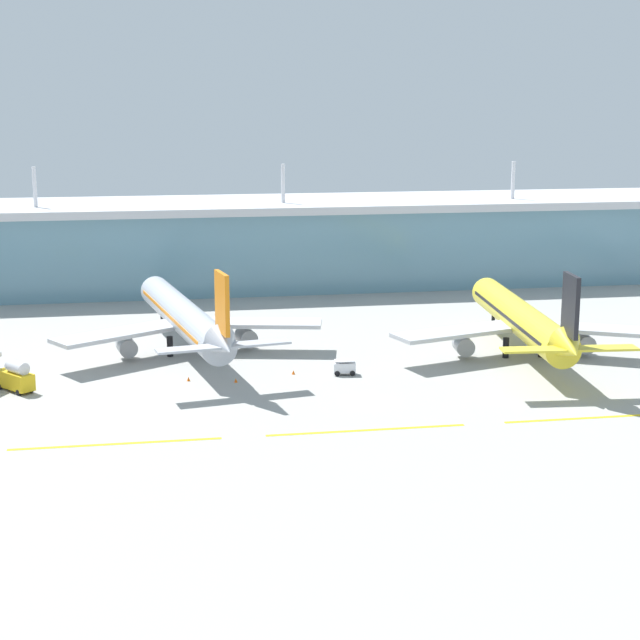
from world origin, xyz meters
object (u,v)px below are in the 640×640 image
airliner_near_middle (185,318)px  baggage_cart (344,367)px  fuel_truck (16,377)px  airliner_far_middle (522,320)px  safety_cone_left_wingtip (189,379)px  safety_cone_nose_front (236,380)px  safety_cone_right_wingtip (293,372)px

airliner_near_middle → baggage_cart: 32.12m
baggage_cart → fuel_truck: 52.42m
airliner_near_middle → baggage_cart: airliner_near_middle is taller
airliner_far_middle → baggage_cart: bearing=-167.5°
safety_cone_left_wingtip → safety_cone_nose_front: (7.48, -2.11, 0.00)m
safety_cone_left_wingtip → safety_cone_right_wingtip: same height
safety_cone_left_wingtip → safety_cone_nose_front: same height
airliner_near_middle → fuel_truck: (-27.24, -20.02, -4.18)m
safety_cone_right_wingtip → safety_cone_nose_front: bearing=-161.5°
airliner_far_middle → baggage_cart: airliner_far_middle is taller
airliner_near_middle → safety_cone_right_wingtip: size_ratio=89.07×
airliner_far_middle → fuel_truck: bearing=-174.6°
fuel_truck → safety_cone_right_wingtip: (44.12, 2.43, -1.91)m
fuel_truck → safety_cone_right_wingtip: size_ratio=10.34×
safety_cone_right_wingtip → baggage_cart: bearing=-11.4°
airliner_far_middle → safety_cone_nose_front: bearing=-170.0°
baggage_cart → safety_cone_nose_front: bearing=-174.9°
fuel_truck → safety_cone_right_wingtip: fuel_truck is taller
baggage_cart → safety_cone_left_wingtip: baggage_cart is taller
baggage_cart → safety_cone_nose_front: baggage_cart is taller
airliner_far_middle → safety_cone_nose_front: (-51.58, -9.05, -6.09)m
airliner_near_middle → airliner_far_middle: same height
safety_cone_left_wingtip → safety_cone_right_wingtip: 17.37m
airliner_far_middle → safety_cone_right_wingtip: airliner_far_middle is taller
airliner_near_middle → safety_cone_nose_front: 22.88m
fuel_truck → safety_cone_nose_front: 34.33m
airliner_near_middle → airliner_far_middle: (58.61, -11.85, -0.00)m
fuel_truck → safety_cone_nose_front: bearing=-1.5°
airliner_near_middle → safety_cone_nose_front: size_ratio=89.07×
airliner_far_middle → fuel_truck: (-85.85, -8.18, -4.18)m
airliner_near_middle → safety_cone_right_wingtip: 25.14m
safety_cone_nose_front → safety_cone_right_wingtip: size_ratio=1.00×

